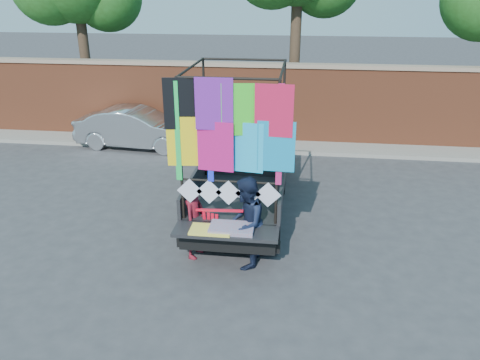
# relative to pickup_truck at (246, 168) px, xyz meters

# --- Properties ---
(ground) EXTENTS (90.00, 90.00, 0.00)m
(ground) POSITION_rel_pickup_truck_xyz_m (-0.05, -2.12, -0.88)
(ground) COLOR #38383A
(ground) RESTS_ON ground
(brick_wall) EXTENTS (30.00, 0.45, 2.61)m
(brick_wall) POSITION_rel_pickup_truck_xyz_m (-0.05, 4.88, 0.44)
(brick_wall) COLOR #984A2C
(brick_wall) RESTS_ON ground
(curb) EXTENTS (30.00, 1.20, 0.12)m
(curb) POSITION_rel_pickup_truck_xyz_m (-0.05, 4.18, -0.82)
(curb) COLOR gray
(curb) RESTS_ON ground
(pickup_truck) EXTENTS (2.21, 5.55, 3.49)m
(pickup_truck) POSITION_rel_pickup_truck_xyz_m (0.00, 0.00, 0.00)
(pickup_truck) COLOR black
(pickup_truck) RESTS_ON ground
(sedan) EXTENTS (4.00, 1.70, 1.28)m
(sedan) POSITION_rel_pickup_truck_xyz_m (-3.97, 3.74, -0.24)
(sedan) COLOR silver
(sedan) RESTS_ON ground
(woman) EXTENTS (0.48, 0.62, 1.51)m
(woman) POSITION_rel_pickup_truck_xyz_m (-0.68, -2.58, -0.13)
(woman) COLOR maroon
(woman) RESTS_ON ground
(man) EXTENTS (0.72, 0.89, 1.75)m
(man) POSITION_rel_pickup_truck_xyz_m (0.32, -2.79, -0.01)
(man) COLOR #161F38
(man) RESTS_ON ground
(streamer_bundle) EXTENTS (0.88, 0.11, 0.61)m
(streamer_bundle) POSITION_rel_pickup_truck_xyz_m (-0.28, -2.70, -0.01)
(streamer_bundle) COLOR #FE0D28
(streamer_bundle) RESTS_ON ground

